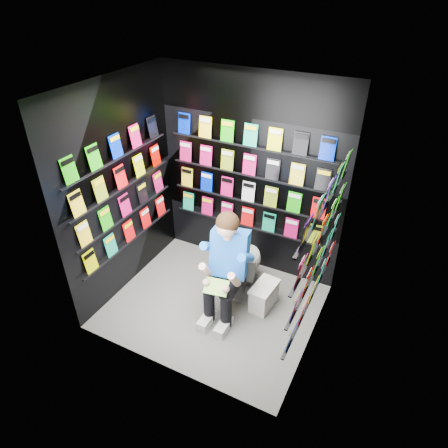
% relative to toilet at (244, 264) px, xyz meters
% --- Properties ---
extents(floor, '(2.40, 2.40, 0.00)m').
position_rel_toilet_xyz_m(floor, '(-0.18, -0.48, -0.37)').
color(floor, slate).
rests_on(floor, ground).
extents(ceiling, '(2.40, 2.40, 0.00)m').
position_rel_toilet_xyz_m(ceiling, '(-0.18, -0.48, 2.23)').
color(ceiling, white).
rests_on(ceiling, floor).
extents(wall_back, '(2.40, 0.04, 2.60)m').
position_rel_toilet_xyz_m(wall_back, '(-0.18, 0.52, 0.93)').
color(wall_back, black).
rests_on(wall_back, floor).
extents(wall_front, '(2.40, 0.04, 2.60)m').
position_rel_toilet_xyz_m(wall_front, '(-0.18, -1.48, 0.93)').
color(wall_front, black).
rests_on(wall_front, floor).
extents(wall_left, '(0.04, 2.00, 2.60)m').
position_rel_toilet_xyz_m(wall_left, '(-1.38, -0.48, 0.93)').
color(wall_left, black).
rests_on(wall_left, floor).
extents(wall_right, '(0.04, 2.00, 2.60)m').
position_rel_toilet_xyz_m(wall_right, '(1.02, -0.48, 0.93)').
color(wall_right, black).
rests_on(wall_right, floor).
extents(comics_back, '(2.10, 0.06, 1.37)m').
position_rel_toilet_xyz_m(comics_back, '(-0.18, 0.49, 0.94)').
color(comics_back, '#BE105A').
rests_on(comics_back, wall_back).
extents(comics_left, '(0.06, 1.70, 1.37)m').
position_rel_toilet_xyz_m(comics_left, '(-1.35, -0.48, 0.94)').
color(comics_left, '#BE105A').
rests_on(comics_left, wall_left).
extents(comics_right, '(0.06, 1.70, 1.37)m').
position_rel_toilet_xyz_m(comics_right, '(0.99, -0.48, 0.94)').
color(comics_right, '#BE105A').
rests_on(comics_right, wall_right).
extents(toilet, '(0.55, 0.81, 0.73)m').
position_rel_toilet_xyz_m(toilet, '(0.00, 0.00, 0.00)').
color(toilet, silver).
rests_on(toilet, floor).
extents(longbox, '(0.25, 0.41, 0.29)m').
position_rel_toilet_xyz_m(longbox, '(0.37, -0.20, -0.22)').
color(longbox, white).
rests_on(longbox, floor).
extents(longbox_lid, '(0.27, 0.43, 0.03)m').
position_rel_toilet_xyz_m(longbox_lid, '(0.37, -0.20, -0.06)').
color(longbox_lid, white).
rests_on(longbox_lid, longbox).
extents(reader, '(0.71, 0.91, 1.52)m').
position_rel_toilet_xyz_m(reader, '(-0.00, -0.38, 0.43)').
color(reader, blue).
rests_on(reader, toilet).
extents(held_comic, '(0.29, 0.20, 0.11)m').
position_rel_toilet_xyz_m(held_comic, '(0.00, -0.73, 0.21)').
color(held_comic, '#2B9251').
rests_on(held_comic, reader).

